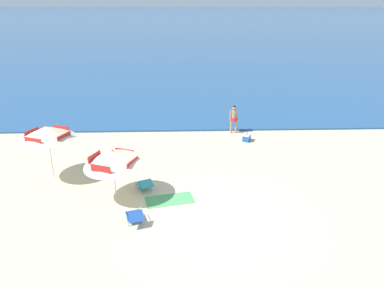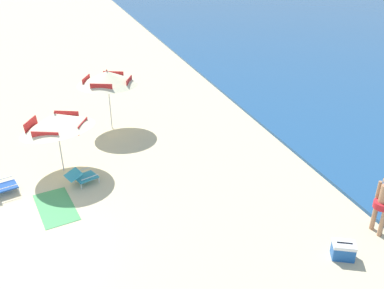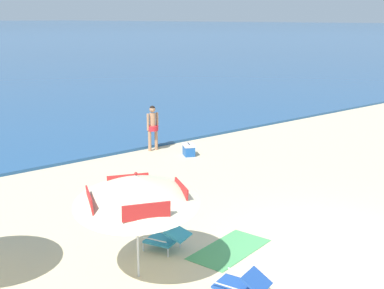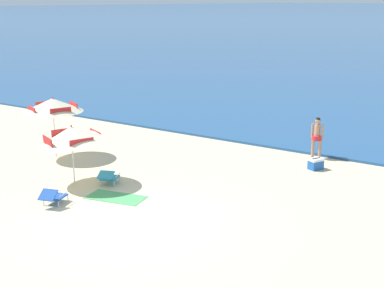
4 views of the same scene
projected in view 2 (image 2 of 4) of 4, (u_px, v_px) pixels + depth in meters
ground_plane at (1, 256)px, 9.05m from camera, size 800.00×800.00×0.00m
beach_umbrella_striped_main at (56, 122)px, 11.87m from camera, size 3.20×3.20×2.07m
beach_umbrella_striped_second at (107, 78)px, 14.74m from camera, size 3.00×3.00×2.33m
lounge_chair_under_umbrella at (82, 176)px, 11.72m from camera, size 0.83×1.00×0.51m
lounge_chair_beside_umbrella at (0, 186)px, 11.24m from camera, size 0.78×1.01×0.52m
person_standing_near_shore at (383, 200)px, 9.43m from camera, size 0.48×0.39×1.60m
cooler_box at (343, 250)px, 8.93m from camera, size 0.53×0.60×0.43m
beach_towel at (56, 207)px, 10.78m from camera, size 1.95×1.26×0.01m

